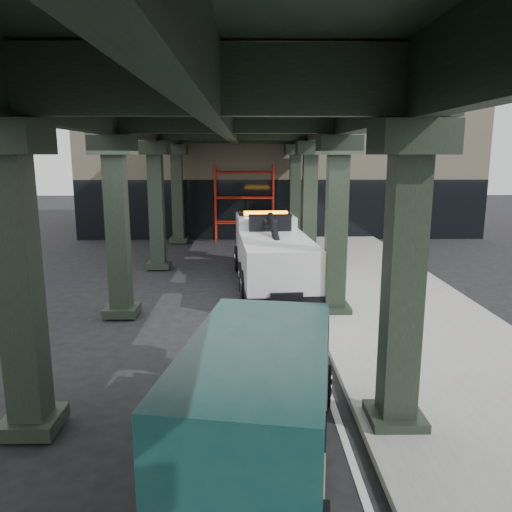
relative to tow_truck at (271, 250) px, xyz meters
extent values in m
plane|color=black|center=(-0.97, -5.55, -1.23)|extent=(90.00, 90.00, 0.00)
cube|color=gray|center=(3.53, -3.55, -1.16)|extent=(5.00, 40.00, 0.15)
cube|color=silver|center=(0.73, -3.55, -1.23)|extent=(0.12, 38.00, 0.01)
cube|color=black|center=(1.63, -9.55, 1.27)|extent=(0.55, 0.55, 5.00)
cube|color=black|center=(1.63, -9.55, 3.52)|extent=(1.10, 1.10, 0.50)
cube|color=black|center=(1.63, -9.55, -1.05)|extent=(0.90, 0.90, 0.24)
cube|color=black|center=(1.63, -3.55, 1.27)|extent=(0.55, 0.55, 5.00)
cube|color=black|center=(1.63, -3.55, 3.52)|extent=(1.10, 1.10, 0.50)
cube|color=black|center=(1.63, -3.55, -1.05)|extent=(0.90, 0.90, 0.24)
cube|color=black|center=(1.63, 2.45, 1.27)|extent=(0.55, 0.55, 5.00)
cube|color=black|center=(1.63, 2.45, 3.52)|extent=(1.10, 1.10, 0.50)
cube|color=black|center=(1.63, 2.45, -1.05)|extent=(0.90, 0.90, 0.24)
cube|color=black|center=(1.63, 8.45, 1.27)|extent=(0.55, 0.55, 5.00)
cube|color=black|center=(1.63, 8.45, 3.52)|extent=(1.10, 1.10, 0.50)
cube|color=black|center=(1.63, 8.45, -1.05)|extent=(0.90, 0.90, 0.24)
cube|color=black|center=(-4.37, -9.55, 1.27)|extent=(0.55, 0.55, 5.00)
cube|color=black|center=(-4.37, -9.55, 3.52)|extent=(1.10, 1.10, 0.50)
cube|color=black|center=(-4.37, -9.55, -1.05)|extent=(0.90, 0.90, 0.24)
cube|color=black|center=(-4.37, -3.55, 1.27)|extent=(0.55, 0.55, 5.00)
cube|color=black|center=(-4.37, -3.55, 3.52)|extent=(1.10, 1.10, 0.50)
cube|color=black|center=(-4.37, -3.55, -1.05)|extent=(0.90, 0.90, 0.24)
cube|color=black|center=(-4.37, 2.45, 1.27)|extent=(0.55, 0.55, 5.00)
cube|color=black|center=(-4.37, 2.45, 3.52)|extent=(1.10, 1.10, 0.50)
cube|color=black|center=(-4.37, 2.45, -1.05)|extent=(0.90, 0.90, 0.24)
cube|color=black|center=(-4.37, 8.45, 1.27)|extent=(0.55, 0.55, 5.00)
cube|color=black|center=(-4.37, 8.45, 3.52)|extent=(1.10, 1.10, 0.50)
cube|color=black|center=(-4.37, 8.45, -1.05)|extent=(0.90, 0.90, 0.24)
cube|color=black|center=(1.63, -3.55, 4.32)|extent=(0.35, 32.00, 1.10)
cube|color=black|center=(-4.37, -3.55, 4.32)|extent=(0.35, 32.00, 1.10)
cube|color=black|center=(-1.37, -3.55, 4.32)|extent=(0.35, 32.00, 1.10)
cube|color=black|center=(-1.37, -3.55, 5.02)|extent=(7.40, 32.00, 0.30)
cube|color=#C6B793|center=(1.03, 14.45, 2.77)|extent=(22.00, 10.00, 8.00)
cylinder|color=red|center=(-2.47, 9.35, 0.77)|extent=(0.08, 0.08, 4.00)
cylinder|color=red|center=(-2.47, 8.55, 0.77)|extent=(0.08, 0.08, 4.00)
cylinder|color=red|center=(0.53, 9.35, 0.77)|extent=(0.08, 0.08, 4.00)
cylinder|color=red|center=(0.53, 8.55, 0.77)|extent=(0.08, 0.08, 4.00)
cylinder|color=red|center=(-0.97, 9.35, -0.23)|extent=(3.00, 0.08, 0.08)
cylinder|color=red|center=(-0.97, 9.35, 1.07)|extent=(3.00, 0.08, 0.08)
cylinder|color=red|center=(-0.97, 9.35, 2.37)|extent=(3.00, 0.08, 0.08)
cube|color=black|center=(0.03, -0.47, -0.59)|extent=(1.39, 6.90, 0.23)
cube|color=silver|center=(-0.13, 1.85, 0.18)|extent=(2.29, 2.34, 1.64)
cube|color=silver|center=(-0.20, 2.81, -0.27)|extent=(2.19, 0.79, 0.82)
cube|color=black|center=(-0.14, 2.08, 0.64)|extent=(2.09, 1.32, 0.78)
cube|color=silver|center=(0.11, -1.52, 0.00)|extent=(2.51, 4.71, 1.28)
cube|color=orange|center=(-0.12, 1.67, 1.10)|extent=(1.66, 0.37, 0.15)
cube|color=black|center=(-0.02, 0.30, 0.91)|extent=(1.50, 0.65, 0.55)
cylinder|color=black|center=(0.09, -1.34, 0.68)|extent=(0.44, 3.20, 1.23)
cube|color=black|center=(0.27, -3.85, -0.91)|extent=(0.36, 1.30, 0.16)
cube|color=black|center=(0.31, -4.49, -0.96)|extent=(1.47, 0.33, 0.16)
cylinder|color=black|center=(-1.15, 2.05, -0.73)|extent=(0.39, 1.02, 1.01)
cylinder|color=silver|center=(-1.15, 2.05, -0.73)|extent=(0.39, 0.58, 0.55)
cylinder|color=black|center=(0.85, 2.19, -0.73)|extent=(0.39, 1.02, 1.01)
cylinder|color=silver|center=(0.85, 2.19, -0.73)|extent=(0.39, 0.58, 0.55)
cylinder|color=black|center=(-0.94, -0.95, -0.73)|extent=(0.39, 1.02, 1.01)
cylinder|color=silver|center=(-0.94, -0.95, -0.73)|extent=(0.39, 0.58, 0.55)
cylinder|color=black|center=(1.06, -0.81, -0.73)|extent=(0.39, 1.02, 1.01)
cylinder|color=silver|center=(1.06, -0.81, -0.73)|extent=(0.39, 0.58, 0.55)
cylinder|color=black|center=(-0.86, -2.14, -0.73)|extent=(0.39, 1.02, 1.01)
cylinder|color=silver|center=(-0.86, -2.14, -0.73)|extent=(0.39, 0.58, 0.55)
cylinder|color=black|center=(1.15, -2.00, -0.73)|extent=(0.39, 1.02, 1.01)
cylinder|color=silver|center=(1.15, -2.00, -0.73)|extent=(0.39, 0.58, 0.55)
cube|color=#134441|center=(-0.29, -8.51, -0.40)|extent=(1.95, 1.26, 0.79)
cube|color=#134441|center=(-0.70, -10.90, -0.04)|extent=(2.50, 4.23, 1.72)
cube|color=#926B4A|center=(-0.64, -10.55, -0.75)|extent=(2.69, 5.19, 0.31)
cube|color=black|center=(-0.35, -8.86, 0.31)|extent=(1.76, 0.66, 0.74)
cube|color=black|center=(-0.65, -10.64, 0.40)|extent=(2.39, 3.45, 0.49)
cube|color=silver|center=(-0.21, -8.05, -0.75)|extent=(1.76, 0.40, 0.26)
cylinder|color=black|center=(-1.17, -8.40, -0.86)|extent=(0.37, 0.77, 0.74)
cylinder|color=silver|center=(-1.17, -8.40, -0.86)|extent=(0.35, 0.45, 0.41)
cylinder|color=black|center=(0.57, -8.70, -0.86)|extent=(0.37, 0.77, 0.74)
cylinder|color=silver|center=(0.57, -8.70, -0.86)|extent=(0.35, 0.45, 0.41)
camera|label=1|loc=(-0.82, -17.12, 3.27)|focal=35.00mm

